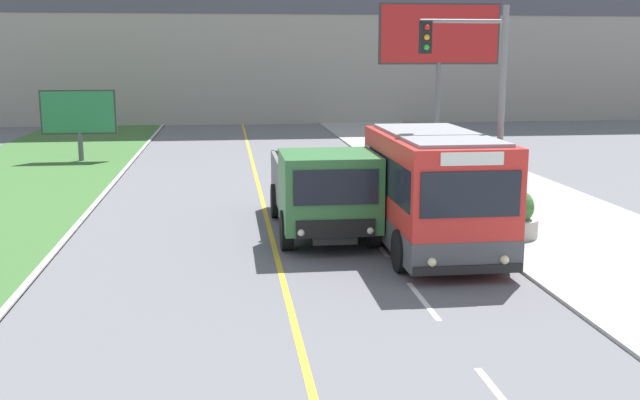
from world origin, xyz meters
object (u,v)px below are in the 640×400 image
(planter_round_near, at_px, (516,216))
(planter_round_third, at_px, (439,175))
(traffic_light_mast, at_px, (479,96))
(billboard_small, at_px, (79,114))
(planter_round_second, at_px, (472,192))
(billboard_large, at_px, (439,40))
(dump_truck, at_px, (324,193))
(city_bus, at_px, (434,193))

(planter_round_near, height_order, planter_round_third, planter_round_near)
(traffic_light_mast, relative_size, billboard_small, 1.80)
(traffic_light_mast, bearing_deg, planter_round_second, 71.94)
(traffic_light_mast, height_order, billboard_large, billboard_large)
(planter_round_third, bearing_deg, planter_round_second, -89.77)
(dump_truck, bearing_deg, billboard_small, 120.12)
(planter_round_near, bearing_deg, traffic_light_mast, -161.30)
(planter_round_second, distance_m, planter_round_third, 3.69)
(dump_truck, height_order, planter_round_near, dump_truck)
(billboard_large, distance_m, planter_round_near, 16.14)
(planter_round_second, bearing_deg, city_bus, -118.83)
(billboard_small, relative_size, planter_round_second, 2.77)
(dump_truck, xyz_separation_m, billboard_large, (7.24, 14.39, 4.36))
(dump_truck, xyz_separation_m, traffic_light_mast, (3.81, -1.28, 2.66))
(dump_truck, distance_m, planter_round_second, 5.94)
(city_bus, relative_size, planter_round_near, 4.41)
(city_bus, distance_m, billboard_large, 17.44)
(city_bus, relative_size, traffic_light_mast, 0.93)
(dump_truck, distance_m, planter_round_third, 8.37)
(planter_round_near, xyz_separation_m, planter_round_third, (0.00, 7.39, -0.05))
(traffic_light_mast, height_order, billboard_small, traffic_light_mast)
(city_bus, xyz_separation_m, planter_round_second, (2.63, 4.78, -0.93))
(planter_round_second, bearing_deg, planter_round_near, -90.24)
(dump_truck, height_order, billboard_large, billboard_large)
(dump_truck, distance_m, planter_round_near, 5.25)
(dump_truck, relative_size, billboard_large, 0.95)
(billboard_large, bearing_deg, dump_truck, -116.70)
(traffic_light_mast, xyz_separation_m, planter_round_second, (1.35, 4.15, -3.30))
(traffic_light_mast, bearing_deg, billboard_large, 77.64)
(billboard_small, xyz_separation_m, planter_round_second, (14.58, -13.36, -1.62))
(billboard_small, bearing_deg, planter_round_second, -42.51)
(planter_round_near, bearing_deg, billboard_small, 130.49)
(dump_truck, relative_size, planter_round_second, 5.57)
(city_bus, bearing_deg, traffic_light_mast, 26.29)
(billboard_small, distance_m, planter_round_second, 19.84)
(dump_truck, distance_m, traffic_light_mast, 4.82)
(city_bus, height_order, planter_round_third, city_bus)
(dump_truck, relative_size, planter_round_third, 5.76)
(billboard_small, xyz_separation_m, planter_round_third, (14.56, -9.67, -1.63))
(traffic_light_mast, relative_size, planter_round_third, 5.16)
(traffic_light_mast, xyz_separation_m, billboard_small, (-13.22, 17.51, -1.69))
(billboard_small, bearing_deg, city_bus, -56.63)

